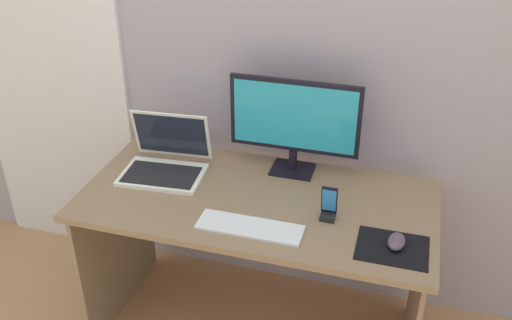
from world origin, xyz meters
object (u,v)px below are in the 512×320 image
object	(u,v)px
laptop	(166,161)
keyboard_external	(250,227)
phone_in_dock	(329,207)
mouse	(396,242)
monitor	(294,122)

from	to	relation	value
laptop	keyboard_external	size ratio (longest dim) A/B	0.93
laptop	phone_in_dock	distance (m)	0.74
phone_in_dock	mouse	bearing A→B (deg)	-21.34
mouse	phone_in_dock	xyz separation A→B (m)	(-0.26, 0.10, 0.03)
keyboard_external	phone_in_dock	size ratio (longest dim) A/B	2.83
monitor	laptop	distance (m)	0.57
laptop	mouse	xyz separation A→B (m)	(0.99, -0.25, -0.03)
keyboard_external	phone_in_dock	xyz separation A→B (m)	(0.26, 0.15, 0.04)
monitor	keyboard_external	distance (m)	0.51
laptop	mouse	world-z (taller)	laptop
monitor	keyboard_external	world-z (taller)	monitor
monitor	keyboard_external	bearing A→B (deg)	-97.31
laptop	mouse	distance (m)	1.02
mouse	phone_in_dock	bearing A→B (deg)	163.55
monitor	laptop	bearing A→B (deg)	-163.47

